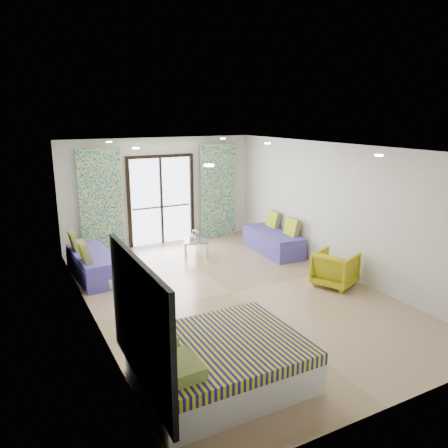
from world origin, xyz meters
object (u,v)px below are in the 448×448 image
daybed_left (93,264)px  daybed_right (273,241)px  armchair (335,267)px  coffee_table (196,242)px  bed (219,361)px

daybed_left → daybed_right: 4.24m
daybed_right → armchair: size_ratio=2.51×
daybed_left → daybed_right: daybed_left is taller
coffee_table → armchair: 3.39m
bed → coffee_table: bed is taller
bed → daybed_left: (-0.64, 4.44, -0.00)m
bed → daybed_left: 4.49m
daybed_right → coffee_table: (-1.79, 0.61, 0.05)m
armchair → daybed_right: bearing=-26.8°
daybed_right → armchair: bearing=-90.0°
daybed_left → coffee_table: daybed_left is taller
bed → daybed_right: bearing=49.0°
bed → daybed_right: (3.59, 4.13, -0.01)m
coffee_table → armchair: armchair is taller
daybed_left → coffee_table: (2.45, 0.30, 0.05)m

